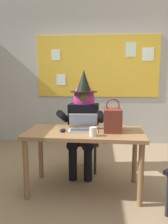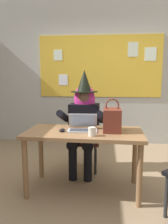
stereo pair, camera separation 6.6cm
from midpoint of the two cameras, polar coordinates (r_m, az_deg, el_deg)
name	(u,v)px [view 2 (the right image)]	position (r m, az deg, el deg)	size (l,w,h in m)	color
ground_plane	(94,188)	(2.85, 3.20, -19.12)	(24.00, 24.00, 0.00)	#937A5B
wall_back_bulletin	(100,72)	(4.49, 4.54, 10.15)	(5.96, 2.21, 2.84)	#B2B2AD
desk_main	(84,139)	(2.58, 0.70, -7.12)	(1.37, 0.70, 0.72)	#8E6642
chair_at_desk	(84,135)	(3.28, 0.70, -5.87)	(0.44, 0.44, 0.89)	#4C1E19
person_costumed	(84,117)	(3.10, 0.53, -1.31)	(0.61, 0.66, 1.44)	black
laptop	(82,127)	(2.59, 0.34, -3.80)	(0.36, 0.31, 0.19)	#B7B7BC
computer_mouse	(62,130)	(2.54, -4.93, -4.69)	(0.06, 0.10, 0.03)	black
handbag	(112,120)	(2.55, 7.99, -1.97)	(0.20, 0.30, 0.38)	maroon
coffee_mug	(92,132)	(2.34, 2.90, -5.07)	(0.08, 0.08, 0.10)	silver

